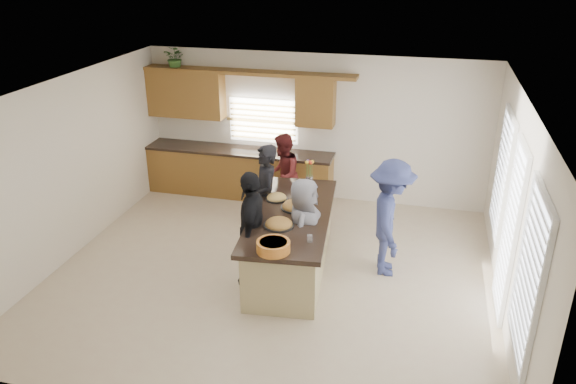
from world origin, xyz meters
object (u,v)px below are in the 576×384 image
(island, at_px, (291,243))
(woman_left_back, at_px, (266,198))
(woman_right_front, at_px, (304,229))
(woman_left_front, at_px, (252,228))
(woman_left_mid, at_px, (283,175))
(salad_bowl, at_px, (273,246))
(woman_right_back, at_px, (390,218))

(island, xyz_separation_m, woman_left_back, (-0.56, 0.59, 0.43))
(woman_right_front, bearing_deg, woman_left_back, 47.87)
(woman_left_front, bearing_deg, woman_left_back, 176.85)
(island, xyz_separation_m, woman_left_mid, (-0.61, 1.86, 0.31))
(salad_bowl, distance_m, woman_left_front, 0.91)
(woman_left_front, bearing_deg, woman_left_mid, 175.03)
(woman_left_front, xyz_separation_m, woman_right_front, (0.69, 0.30, -0.09))
(woman_left_back, relative_size, woman_left_mid, 1.15)
(salad_bowl, bearing_deg, woman_left_front, 125.65)
(island, relative_size, salad_bowl, 6.41)
(island, height_order, woman_left_mid, woman_left_mid)
(woman_left_mid, bearing_deg, woman_left_front, -2.95)
(woman_left_back, bearing_deg, salad_bowl, -9.30)
(salad_bowl, height_order, woman_right_back, woman_right_back)
(woman_left_mid, bearing_deg, island, 11.57)
(woman_left_mid, distance_m, woman_right_back, 2.58)
(woman_left_back, distance_m, woman_right_back, 2.02)
(woman_left_back, height_order, woman_left_mid, woman_left_back)
(woman_left_front, bearing_deg, woman_right_back, 102.50)
(woman_right_back, bearing_deg, salad_bowl, 129.57)
(island, bearing_deg, woman_left_back, 128.11)
(island, height_order, salad_bowl, salad_bowl)
(woman_right_back, bearing_deg, woman_left_front, 104.10)
(woman_left_mid, height_order, woman_left_front, woman_left_front)
(woman_left_back, bearing_deg, island, 14.89)
(woman_left_front, height_order, woman_right_front, woman_left_front)
(woman_left_back, relative_size, woman_left_front, 1.02)
(island, bearing_deg, woman_right_front, -35.59)
(salad_bowl, height_order, woman_left_mid, woman_left_mid)
(salad_bowl, height_order, woman_left_front, woman_left_front)
(island, distance_m, salad_bowl, 1.30)
(salad_bowl, bearing_deg, woman_right_back, 46.57)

